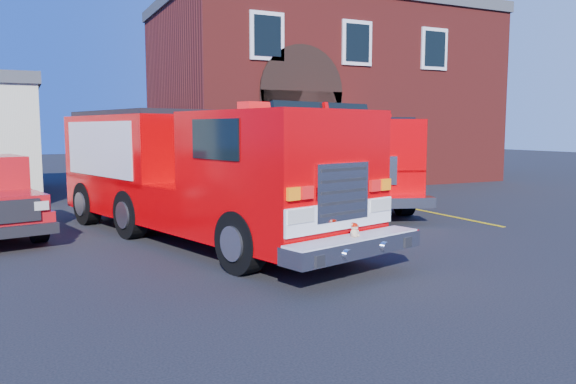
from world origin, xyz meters
name	(u,v)px	position (x,y,z in m)	size (l,w,h in m)	color
ground	(264,246)	(0.00, 0.00, 0.00)	(100.00, 100.00, 0.00)	black
parking_stripe_near	(462,219)	(6.50, 1.00, 0.00)	(0.12, 3.00, 0.01)	yellow
parking_stripe_mid	(398,206)	(6.50, 4.00, 0.00)	(0.12, 3.00, 0.01)	yellow
parking_stripe_far	(349,196)	(6.50, 7.00, 0.00)	(0.12, 3.00, 0.01)	yellow
fire_station	(319,94)	(8.99, 13.98, 4.25)	(15.20, 10.20, 8.45)	maroon
fire_engine	(195,171)	(-1.07, 1.49, 1.55)	(5.20, 10.09, 3.00)	black
secondary_truck	(342,155)	(5.32, 5.61, 1.63)	(5.71, 9.64, 2.99)	black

